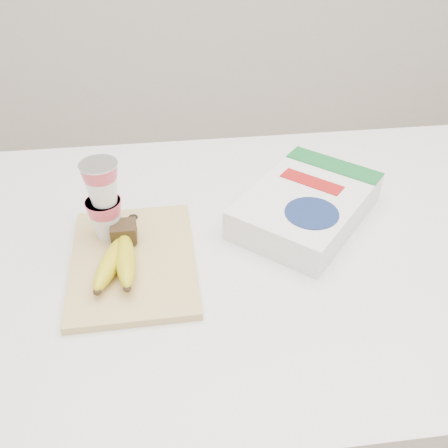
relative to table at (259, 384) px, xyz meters
name	(u,v)px	position (x,y,z in m)	size (l,w,h in m)	color
room	(284,49)	(0.00, 0.00, 0.86)	(4.00, 4.00, 4.00)	tan
table	(259,384)	(0.00, 0.00, 0.00)	(1.29, 0.86, 0.97)	white
cutting_board	(133,261)	(-0.27, -0.04, 0.49)	(0.23, 0.31, 0.02)	#D7B976
bananas	(119,256)	(-0.29, -0.05, 0.52)	(0.09, 0.18, 0.05)	#382816
yogurt_stack	(103,198)	(-0.31, 0.04, 0.59)	(0.07, 0.07, 0.16)	white
cereal_box	(306,205)	(0.09, 0.06, 0.52)	(0.36, 0.37, 0.07)	white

